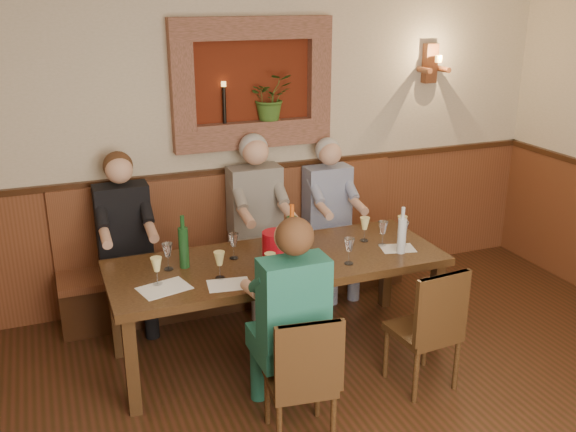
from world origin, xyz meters
The scene contains 31 objects.
room_shell centered at (0.00, 0.00, 1.89)m, with size 6.04×6.04×2.82m.
wall_niche centered at (0.24, 2.94, 1.81)m, with size 1.36×0.30×1.06m.
wall_sconce centered at (1.90, 2.93, 1.94)m, with size 0.25×0.20×0.35m.
dining_table centered at (0.00, 1.85, 0.68)m, with size 2.40×0.90×0.75m.
bench centered at (0.00, 2.79, 0.33)m, with size 3.00×0.45×1.11m.
chair_near_left centered at (-0.23, 0.87, 0.25)m, with size 0.42×0.42×0.86m.
chair_near_right centered at (0.77, 1.09, 0.26)m, with size 0.43×0.43×0.89m.
person_bench_left centered at (-0.95, 2.69, 0.58)m, with size 0.42×0.51×1.42m.
person_bench_mid centered at (0.14, 2.69, 0.61)m, with size 0.44×0.54×1.47m.
person_bench_right centered at (0.82, 2.69, 0.57)m, with size 0.40×0.49×1.38m.
person_chair_front centered at (-0.22, 1.07, 0.57)m, with size 0.40×0.49×1.38m.
spittoon_bucket centered at (-0.02, 1.81, 0.86)m, with size 0.20×0.20×0.23m, color #B30B18.
wine_bottle_green_a centered at (0.09, 1.81, 0.92)m, with size 0.10×0.10×0.41m.
wine_bottle_green_b centered at (-0.65, 1.96, 0.90)m, with size 0.09×0.09×0.38m.
water_bottle centered at (0.89, 1.64, 0.89)m, with size 0.07×0.07×0.35m.
tasting_sheet_a centered at (-0.85, 1.67, 0.75)m, with size 0.32×0.23×0.00m, color white.
tasting_sheet_b centered at (0.10, 1.68, 0.75)m, with size 0.30×0.22×0.00m, color white.
tasting_sheet_c centered at (0.91, 1.71, 0.75)m, with size 0.25×0.18×0.00m, color white.
tasting_sheet_d centered at (-0.45, 1.57, 0.75)m, with size 0.27×0.20×0.00m, color white.
wine_glass_0 centered at (-0.88, 1.74, 0.85)m, with size 0.08×0.08×0.19m, color #EDE48E, non-canonical shape.
wine_glass_1 centered at (-0.76, 1.96, 0.85)m, with size 0.08×0.08×0.19m, color white, non-canonical shape.
wine_glass_2 centered at (-0.47, 1.69, 0.85)m, with size 0.08×0.08×0.19m, color #EDE48E, non-canonical shape.
wine_glass_3 centered at (-0.29, 1.98, 0.85)m, with size 0.08×0.08×0.19m, color white, non-canonical shape.
wine_glass_4 centered at (-0.03, 1.76, 0.85)m, with size 0.08×0.08×0.19m, color #EDE48E, non-canonical shape.
wine_glass_5 centered at (0.13, 1.92, 0.85)m, with size 0.08×0.08×0.19m, color #EDE48E, non-canonical shape.
wine_glass_6 centered at (0.44, 1.59, 0.85)m, with size 0.08×0.08×0.19m, color white, non-canonical shape.
wine_glass_7 centered at (0.75, 1.94, 0.85)m, with size 0.08×0.08×0.19m, color #EDE48E, non-canonical shape.
wine_glass_8 centered at (0.97, 1.75, 0.85)m, with size 0.08×0.08×0.19m, color white, non-canonical shape.
wine_glass_9 centered at (-0.17, 1.54, 0.85)m, with size 0.08×0.08×0.19m, color #EDE48E, non-canonical shape.
wine_glass_10 centered at (1.03, 1.86, 0.85)m, with size 0.08×0.08×0.19m, color #EDE48E, non-canonical shape.
wine_glass_11 centered at (0.83, 1.81, 0.85)m, with size 0.08×0.08×0.19m, color white, non-canonical shape.
Camera 1 is at (-1.48, -2.12, 2.56)m, focal length 40.00 mm.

